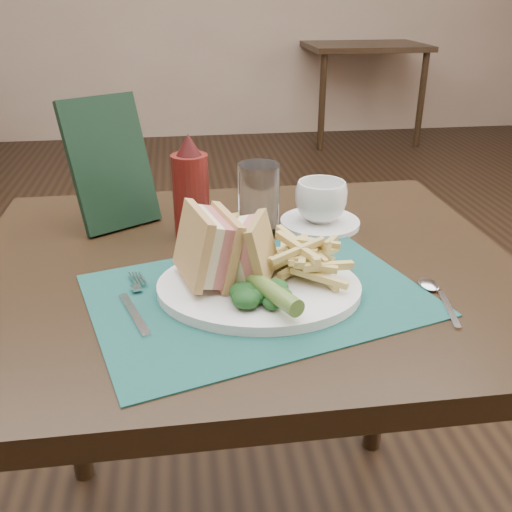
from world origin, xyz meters
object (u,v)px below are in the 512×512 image
at_px(plate, 259,288).
at_px(ketchup_bottle, 191,187).
at_px(sandwich_half_a, 193,248).
at_px(drinking_glass, 259,199).
at_px(placemat, 257,295).
at_px(saucer, 320,223).
at_px(sandwich_half_b, 234,248).
at_px(coffee_cup, 321,201).
at_px(check_presenter, 110,163).
at_px(table_bg_right, 360,92).
at_px(table_main, 245,435).

xyz_separation_m(plate, ketchup_bottle, (-0.09, 0.23, 0.08)).
height_order(sandwich_half_a, drinking_glass, same).
bearing_deg(sandwich_half_a, placemat, -26.95).
distance_m(plate, saucer, 0.29).
relative_size(sandwich_half_b, coffee_cup, 0.98).
relative_size(plate, sandwich_half_b, 3.16).
bearing_deg(plate, check_presenter, 136.90).
distance_m(table_bg_right, placemat, 4.10).
height_order(table_main, sandwich_half_a, sandwich_half_a).
bearing_deg(placemat, drinking_glass, 81.44).
xyz_separation_m(drinking_glass, check_presenter, (-0.26, 0.08, 0.05)).
distance_m(drinking_glass, ketchup_bottle, 0.12).
bearing_deg(sandwich_half_b, table_bg_right, 90.13).
height_order(placemat, sandwich_half_a, sandwich_half_a).
distance_m(placemat, sandwich_half_a, 0.12).
height_order(sandwich_half_b, check_presenter, check_presenter).
relative_size(placemat, check_presenter, 1.94).
bearing_deg(check_presenter, table_main, -73.48).
relative_size(table_bg_right, sandwich_half_a, 7.96).
distance_m(table_bg_right, check_presenter, 3.90).
xyz_separation_m(drinking_glass, ketchup_bottle, (-0.12, 0.00, 0.03)).
relative_size(table_main, ketchup_bottle, 4.84).
distance_m(saucer, drinking_glass, 0.14).
bearing_deg(table_main, coffee_cup, 40.07).
relative_size(sandwich_half_a, sandwich_half_b, 1.19).
relative_size(sandwich_half_a, drinking_glass, 0.87).
height_order(sandwich_half_b, ketchup_bottle, ketchup_bottle).
bearing_deg(sandwich_half_a, sandwich_half_b, -5.94).
relative_size(ketchup_bottle, check_presenter, 0.77).
xyz_separation_m(table_bg_right, placemat, (-1.38, -3.84, 0.38)).
xyz_separation_m(coffee_cup, check_presenter, (-0.38, 0.06, 0.07)).
distance_m(table_main, check_presenter, 0.58).
distance_m(placemat, coffee_cup, 0.30).
height_order(saucer, drinking_glass, drinking_glass).
distance_m(table_main, plate, 0.40).
distance_m(plate, check_presenter, 0.40).
distance_m(coffee_cup, check_presenter, 0.39).
distance_m(placemat, saucer, 0.30).
xyz_separation_m(placemat, coffee_cup, (0.16, 0.25, 0.05)).
relative_size(table_bg_right, plate, 3.00).
bearing_deg(coffee_cup, sandwich_half_a, -136.52).
xyz_separation_m(saucer, drinking_glass, (-0.12, -0.02, 0.06)).
bearing_deg(placemat, plate, 62.95).
bearing_deg(sandwich_half_b, placemat, -23.54).
xyz_separation_m(table_main, drinking_glass, (0.04, 0.12, 0.44)).
relative_size(sandwich_half_b, drinking_glass, 0.73).
distance_m(table_bg_right, sandwich_half_b, 4.09).
distance_m(table_bg_right, saucer, 3.81).
bearing_deg(sandwich_half_a, coffee_cup, 29.19).
height_order(sandwich_half_a, sandwich_half_b, sandwich_half_a).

